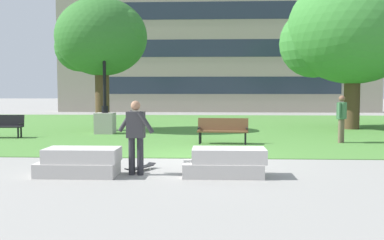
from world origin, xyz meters
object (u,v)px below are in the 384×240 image
park_bench_near_right (223,129)px  park_bench_far_left (0,125)px  concrete_block_center (80,162)px  concrete_block_left (226,163)px  lamp_post_left (105,111)px  skateboard (141,167)px  person_bystander_near_lawn (342,116)px  person_skateboarder (136,133)px

park_bench_near_right → park_bench_far_left: (-8.82, 1.52, 0.00)m
concrete_block_center → concrete_block_left: 3.32m
concrete_block_left → lamp_post_left: bearing=118.6°
concrete_block_left → lamp_post_left: size_ratio=0.39×
skateboard → lamp_post_left: size_ratio=0.21×
person_bystander_near_lawn → park_bench_near_right: bearing=-173.5°
concrete_block_center → park_bench_far_left: (-5.44, 7.45, 0.23)m
concrete_block_left → person_bystander_near_lawn: bearing=55.3°
concrete_block_left → lamp_post_left: 10.41m
person_skateboarder → park_bench_near_right: 6.15m
person_skateboarder → lamp_post_left: size_ratio=0.35×
lamp_post_left → person_bystander_near_lawn: (9.32, -2.83, -0.02)m
person_skateboarder → park_bench_far_left: bearing=132.6°
lamp_post_left → person_skateboarder: bearing=-72.2°
skateboard → person_bystander_near_lawn: person_bystander_near_lawn is taller
concrete_block_left → lamp_post_left: (-4.97, 9.12, 0.70)m
skateboard → person_bystander_near_lawn: (6.39, 5.76, 0.90)m
concrete_block_left → person_bystander_near_lawn: 7.68m
concrete_block_center → person_skateboarder: (1.26, 0.17, 0.66)m
person_skateboarder → person_bystander_near_lawn: person_bystander_near_lawn is taller
park_bench_far_left → park_bench_near_right: bearing=-9.8°
concrete_block_left → park_bench_near_right: (0.06, 5.81, 0.23)m
concrete_block_center → skateboard: 1.46m
skateboard → person_bystander_near_lawn: bearing=42.0°
skateboard → lamp_post_left: bearing=108.9°
person_skateboarder → skateboard: (0.03, 0.48, -0.88)m
park_bench_near_right → park_bench_far_left: same height
concrete_block_center → skateboard: (1.29, 0.65, -0.22)m
skateboard → park_bench_far_left: park_bench_far_left is taller
person_skateboarder → park_bench_near_right: person_skateboarder is taller
concrete_block_left → park_bench_near_right: bearing=89.4°
park_bench_far_left → lamp_post_left: bearing=25.3°
lamp_post_left → park_bench_far_left: bearing=-154.7°
lamp_post_left → park_bench_near_right: bearing=-33.4°
person_skateboarder → person_bystander_near_lawn: bearing=44.2°
concrete_block_center → concrete_block_left: (3.32, 0.12, 0.00)m
person_bystander_near_lawn → concrete_block_left: bearing=-124.7°
concrete_block_center → park_bench_far_left: park_bench_far_left is taller
concrete_block_center → person_bystander_near_lawn: size_ratio=1.08×
park_bench_near_right → lamp_post_left: size_ratio=0.38×
park_bench_near_right → person_bystander_near_lawn: (4.29, 0.49, 0.44)m
concrete_block_left → skateboard: 2.11m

